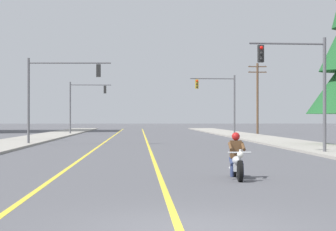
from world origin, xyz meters
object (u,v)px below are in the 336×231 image
motorcycle_with_rider (237,160)px  traffic_signal_near_right (303,78)px  traffic_signal_mid_left (82,100)px  traffic_signal_mid_right (222,96)px  traffic_signal_near_left (53,87)px  utility_pole_right_far (257,96)px

motorcycle_with_rider → traffic_signal_near_right: 13.97m
traffic_signal_mid_left → traffic_signal_mid_right: bearing=-37.7°
traffic_signal_near_left → traffic_signal_near_right: bearing=-37.7°
traffic_signal_mid_right → traffic_signal_near_left: bearing=-132.3°
traffic_signal_near_right → traffic_signal_mid_right: (-0.43, 27.25, 0.03)m
traffic_signal_near_right → utility_pole_right_far: (5.31, 37.78, 0.51)m
traffic_signal_near_right → traffic_signal_mid_right: 27.26m
traffic_signal_near_left → traffic_signal_mid_left: (-0.55, 27.34, -0.06)m
traffic_signal_near_left → traffic_signal_mid_right: (14.36, 15.80, -0.09)m
traffic_signal_mid_left → utility_pole_right_far: bearing=-2.8°
traffic_signal_near_right → traffic_signal_near_left: (-14.80, 11.45, 0.11)m
motorcycle_with_rider → traffic_signal_mid_right: traffic_signal_mid_right is taller
utility_pole_right_far → motorcycle_with_rider: bearing=-102.3°
motorcycle_with_rider → traffic_signal_mid_right: size_ratio=0.35×
utility_pole_right_far → traffic_signal_mid_left: bearing=177.2°
motorcycle_with_rider → traffic_signal_mid_right: (5.21, 39.56, 3.49)m
traffic_signal_near_right → traffic_signal_mid_right: size_ratio=1.00×
traffic_signal_near_left → utility_pole_right_far: (20.11, 26.32, 0.40)m
motorcycle_with_rider → traffic_signal_mid_left: traffic_signal_mid_left is taller
traffic_signal_near_right → traffic_signal_mid_right: bearing=90.9°
traffic_signal_near_right → traffic_signal_mid_left: bearing=111.6°
motorcycle_with_rider → traffic_signal_mid_right: bearing=82.5°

